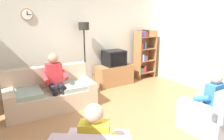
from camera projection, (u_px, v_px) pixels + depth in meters
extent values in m
plane|color=#9E6B42|center=(131.00, 125.00, 4.11)|extent=(12.00, 12.00, 0.00)
cube|color=beige|center=(74.00, 40.00, 5.94)|extent=(6.20, 0.12, 2.70)
cylinder|color=olive|center=(27.00, 14.00, 5.08)|extent=(0.28, 0.03, 0.28)
cylinder|color=white|center=(27.00, 14.00, 5.06)|extent=(0.24, 0.01, 0.24)
cube|color=black|center=(27.00, 13.00, 5.05)|extent=(0.02, 0.01, 0.09)
cube|color=black|center=(29.00, 14.00, 5.08)|extent=(0.11, 0.01, 0.01)
cube|color=tan|center=(51.00, 100.00, 4.76)|extent=(1.95, 0.96, 0.42)
cube|color=tan|center=(46.00, 76.00, 4.95)|extent=(1.91, 0.32, 0.48)
cube|color=tan|center=(86.00, 90.00, 5.14)|extent=(0.27, 0.85, 0.56)
cube|color=tan|center=(9.00, 104.00, 4.36)|extent=(0.27, 0.85, 0.56)
cube|color=gray|center=(73.00, 86.00, 4.89)|extent=(0.64, 0.72, 0.10)
cube|color=gray|center=(26.00, 93.00, 4.42)|extent=(0.64, 0.72, 0.10)
cube|color=olive|center=(114.00, 75.00, 6.41)|extent=(1.10, 0.56, 0.59)
cube|color=black|center=(109.00, 72.00, 6.61)|extent=(1.10, 0.04, 0.03)
cube|color=black|center=(114.00, 58.00, 6.26)|extent=(0.60, 0.48, 0.44)
cube|color=black|center=(119.00, 59.00, 6.06)|extent=(0.50, 0.01, 0.36)
cube|color=olive|center=(137.00, 56.00, 6.81)|extent=(0.04, 0.36, 1.55)
cube|color=olive|center=(152.00, 54.00, 7.14)|extent=(0.04, 0.36, 1.55)
cube|color=olive|center=(142.00, 54.00, 7.11)|extent=(0.64, 0.02, 1.55)
cube|color=olive|center=(144.00, 72.00, 7.12)|extent=(0.60, 0.34, 0.02)
cube|color=#267F4C|center=(139.00, 70.00, 6.95)|extent=(0.05, 0.28, 0.18)
cube|color=#72338C|center=(141.00, 70.00, 6.99)|extent=(0.05, 0.28, 0.15)
cube|color=red|center=(142.00, 70.00, 7.01)|extent=(0.03, 0.28, 0.18)
cube|color=red|center=(143.00, 69.00, 7.03)|extent=(0.04, 0.28, 0.21)
cube|color=olive|center=(145.00, 60.00, 7.02)|extent=(0.60, 0.34, 0.02)
cube|color=#72338C|center=(139.00, 58.00, 6.85)|extent=(0.04, 0.28, 0.21)
cube|color=silver|center=(141.00, 58.00, 6.87)|extent=(0.05, 0.28, 0.22)
cube|color=#2D59A5|center=(142.00, 58.00, 6.91)|extent=(0.05, 0.28, 0.19)
cube|color=#2D59A5|center=(143.00, 58.00, 6.94)|extent=(0.03, 0.28, 0.17)
cube|color=red|center=(144.00, 58.00, 6.96)|extent=(0.04, 0.28, 0.16)
cube|color=olive|center=(145.00, 49.00, 6.92)|extent=(0.60, 0.34, 0.02)
cube|color=red|center=(140.00, 46.00, 6.75)|extent=(0.05, 0.28, 0.20)
cube|color=black|center=(141.00, 46.00, 6.79)|extent=(0.05, 0.28, 0.17)
cube|color=#2D59A5|center=(143.00, 46.00, 6.82)|extent=(0.05, 0.28, 0.19)
cube|color=olive|center=(146.00, 37.00, 6.82)|extent=(0.60, 0.34, 0.02)
cube|color=#72338C|center=(140.00, 34.00, 6.66)|extent=(0.04, 0.28, 0.15)
cube|color=#2D59A5|center=(142.00, 34.00, 6.68)|extent=(0.06, 0.28, 0.17)
cube|color=red|center=(143.00, 34.00, 6.71)|extent=(0.04, 0.28, 0.17)
cube|color=red|center=(144.00, 34.00, 6.74)|extent=(0.04, 0.28, 0.15)
cube|color=black|center=(145.00, 33.00, 6.76)|extent=(0.03, 0.28, 0.20)
cylinder|color=black|center=(86.00, 88.00, 6.11)|extent=(0.28, 0.28, 0.03)
cylinder|color=black|center=(85.00, 59.00, 5.89)|extent=(0.04, 0.04, 1.70)
cylinder|color=black|center=(84.00, 26.00, 5.67)|extent=(0.28, 0.28, 0.20)
cube|color=#9EADBC|center=(209.00, 119.00, 3.90)|extent=(0.81, 0.85, 0.40)
cube|color=#9EADBC|center=(198.00, 119.00, 3.74)|extent=(0.21, 0.80, 0.56)
cube|color=#9EADBC|center=(218.00, 111.00, 4.05)|extent=(0.21, 0.80, 0.56)
cube|color=red|center=(54.00, 74.00, 4.72)|extent=(0.35, 0.22, 0.48)
sphere|color=#A37A5B|center=(53.00, 58.00, 4.62)|extent=(0.22, 0.22, 0.22)
cylinder|color=black|center=(61.00, 86.00, 4.66)|extent=(0.15, 0.39, 0.13)
cylinder|color=black|center=(53.00, 87.00, 4.58)|extent=(0.15, 0.39, 0.13)
cylinder|color=black|center=(64.00, 101.00, 4.57)|extent=(0.12, 0.12, 0.52)
cylinder|color=black|center=(56.00, 103.00, 4.49)|extent=(0.12, 0.12, 0.52)
cylinder|color=red|center=(65.00, 75.00, 4.74)|extent=(0.11, 0.34, 0.20)
cylinder|color=red|center=(45.00, 77.00, 4.54)|extent=(0.11, 0.34, 0.20)
sphere|color=#D8AD8C|center=(94.00, 113.00, 2.34)|extent=(0.22, 0.22, 0.22)
cylinder|color=yellow|center=(78.00, 138.00, 2.54)|extent=(0.27, 0.32, 0.20)
cylinder|color=yellow|center=(113.00, 139.00, 2.51)|extent=(0.27, 0.32, 0.20)
cube|color=#3372B2|center=(214.00, 97.00, 3.74)|extent=(0.34, 0.21, 0.48)
sphere|color=#D8AD8C|center=(216.00, 77.00, 3.66)|extent=(0.22, 0.22, 0.22)
cylinder|color=#4C4742|center=(200.00, 107.00, 3.91)|extent=(0.14, 0.38, 0.13)
cylinder|color=#4C4742|center=(206.00, 104.00, 4.00)|extent=(0.14, 0.38, 0.13)
cylinder|color=#4C4742|center=(190.00, 114.00, 4.12)|extent=(0.11, 0.11, 0.40)
cylinder|color=#4C4742|center=(196.00, 111.00, 4.21)|extent=(0.11, 0.11, 0.40)
cylinder|color=#3372B2|center=(202.00, 98.00, 3.72)|extent=(0.10, 0.33, 0.20)
cylinder|color=#3372B2|center=(216.00, 94.00, 3.94)|extent=(0.10, 0.33, 0.20)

